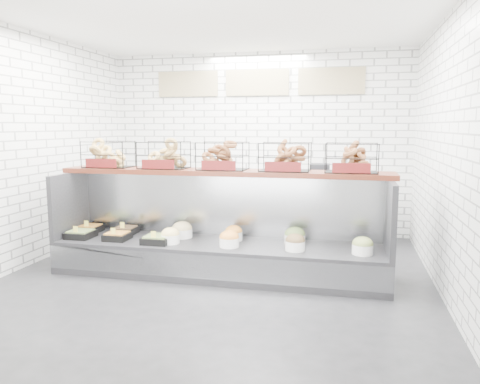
# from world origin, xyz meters

# --- Properties ---
(ground) EXTENTS (5.50, 5.50, 0.00)m
(ground) POSITION_xyz_m (0.00, 0.00, 0.00)
(ground) COLOR black
(ground) RESTS_ON ground
(room_shell) EXTENTS (5.02, 5.51, 3.01)m
(room_shell) POSITION_xyz_m (0.00, 0.60, 2.06)
(room_shell) COLOR white
(room_shell) RESTS_ON ground
(display_case) EXTENTS (4.00, 0.90, 1.20)m
(display_case) POSITION_xyz_m (-0.01, 0.34, 0.33)
(display_case) COLOR black
(display_case) RESTS_ON ground
(bagel_shelf) EXTENTS (4.10, 0.50, 0.40)m
(bagel_shelf) POSITION_xyz_m (-0.00, 0.52, 1.39)
(bagel_shelf) COLOR #3F160D
(bagel_shelf) RESTS_ON display_case
(prep_counter) EXTENTS (4.00, 0.60, 1.20)m
(prep_counter) POSITION_xyz_m (-0.01, 2.43, 0.47)
(prep_counter) COLOR #93969B
(prep_counter) RESTS_ON ground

